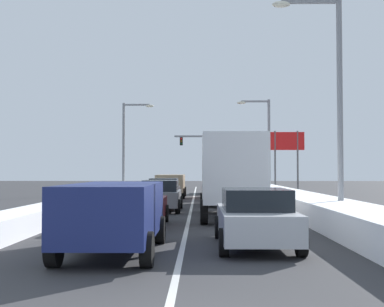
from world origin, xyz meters
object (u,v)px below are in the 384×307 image
at_px(street_lamp_right_near, 331,88).
at_px(street_lamp_right_mid, 264,137).
at_px(sedan_green_right_lane_fifth, 214,185).
at_px(sedan_maroon_center_lane_second, 137,205).
at_px(traffic_light_gantry, 218,149).
at_px(roadside_sign_right, 286,148).
at_px(suv_black_right_lane_third, 221,187).
at_px(sedan_silver_right_lane_nearest, 255,217).
at_px(box_truck_right_lane_second, 231,172).
at_px(street_lamp_left_mid, 128,139).
at_px(suv_navy_center_lane_nearest, 115,211).
at_px(sedan_gray_center_lane_third, 161,195).
at_px(sedan_charcoal_center_lane_fourth, 164,191).
at_px(suv_tan_center_lane_fifth, 171,184).
at_px(suv_red_right_lane_fourth, 218,184).

bearing_deg(street_lamp_right_near, street_lamp_right_mid, 89.55).
bearing_deg(sedan_green_right_lane_fifth, sedan_maroon_center_lane_second, -97.79).
distance_m(sedan_maroon_center_lane_second, traffic_light_gantry, 40.79).
bearing_deg(roadside_sign_right, suv_black_right_lane_third, -111.91).
distance_m(sedan_silver_right_lane_nearest, traffic_light_gantry, 45.23).
xyz_separation_m(box_truck_right_lane_second, roadside_sign_right, (6.41, 23.73, 2.12)).
height_order(sedan_maroon_center_lane_second, street_lamp_right_mid, street_lamp_right_mid).
bearing_deg(suv_black_right_lane_third, street_lamp_right_near, -68.48).
distance_m(sedan_maroon_center_lane_second, street_lamp_right_near, 8.48).
xyz_separation_m(sedan_silver_right_lane_nearest, roadside_sign_right, (6.25, 31.55, 3.25)).
height_order(street_lamp_left_mid, roadside_sign_right, street_lamp_left_mid).
relative_size(box_truck_right_lane_second, suv_navy_center_lane_nearest, 1.47).
bearing_deg(sedan_gray_center_lane_third, sedan_charcoal_center_lane_fourth, 92.60).
bearing_deg(roadside_sign_right, sedan_green_right_lane_fifth, -162.94).
bearing_deg(traffic_light_gantry, street_lamp_right_near, -85.85).
xyz_separation_m(sedan_silver_right_lane_nearest, suv_tan_center_lane_fifth, (-3.57, 23.82, 0.25)).
bearing_deg(box_truck_right_lane_second, street_lamp_right_near, -27.64).
distance_m(traffic_light_gantry, roadside_sign_right, 14.63).
bearing_deg(sedan_silver_right_lane_nearest, street_lamp_left_mid, 104.44).
height_order(suv_tan_center_lane_fifth, roadside_sign_right, roadside_sign_right).
xyz_separation_m(box_truck_right_lane_second, street_lamp_left_mid, (-7.34, 21.30, 2.74)).
xyz_separation_m(suv_tan_center_lane_fifth, street_lamp_right_near, (7.10, -17.93, 4.09)).
distance_m(sedan_maroon_center_lane_second, sedan_gray_center_lane_third, 6.78).
bearing_deg(suv_tan_center_lane_fifth, suv_navy_center_lane_nearest, -89.78).
bearing_deg(sedan_silver_right_lane_nearest, street_lamp_right_mid, 82.16).
relative_size(street_lamp_right_mid, street_lamp_left_mid, 0.99).
bearing_deg(sedan_maroon_center_lane_second, roadside_sign_right, 69.76).
relative_size(sedan_green_right_lane_fifth, roadside_sign_right, 0.82).
bearing_deg(sedan_green_right_lane_fifth, roadside_sign_right, 17.06).
relative_size(sedan_gray_center_lane_third, sedan_charcoal_center_lane_fourth, 1.00).
relative_size(street_lamp_right_near, street_lamp_right_mid, 1.12).
bearing_deg(sedan_green_right_lane_fifth, sedan_silver_right_lane_nearest, -89.50).
xyz_separation_m(box_truck_right_lane_second, sedan_maroon_center_lane_second, (-3.50, -3.14, -1.14)).
bearing_deg(suv_black_right_lane_third, sedan_maroon_center_lane_second, -107.67).
bearing_deg(sedan_maroon_center_lane_second, street_lamp_right_near, 9.57).
height_order(box_truck_right_lane_second, roadside_sign_right, roadside_sign_right).
bearing_deg(suv_tan_center_lane_fifth, roadside_sign_right, 38.20).
height_order(suv_red_right_lane_fourth, suv_navy_center_lane_nearest, same).
bearing_deg(street_lamp_right_near, suv_navy_center_lane_nearest, -134.83).
xyz_separation_m(street_lamp_right_near, street_lamp_right_mid, (0.16, 20.90, -0.50)).
height_order(suv_black_right_lane_third, street_lamp_right_near, street_lamp_right_near).
xyz_separation_m(sedan_silver_right_lane_nearest, sedan_green_right_lane_fifth, (-0.26, 29.55, 0.00)).
relative_size(box_truck_right_lane_second, suv_tan_center_lane_fifth, 1.47).
bearing_deg(sedan_maroon_center_lane_second, sedan_charcoal_center_lane_fourth, 89.80).
xyz_separation_m(suv_tan_center_lane_fifth, roadside_sign_right, (9.82, 7.73, 3.00)).
bearing_deg(street_lamp_right_mid, suv_navy_center_lane_nearest, -104.38).
xyz_separation_m(sedan_green_right_lane_fifth, sedan_charcoal_center_lane_fourth, (-3.36, -12.14, 0.00)).
bearing_deg(sedan_charcoal_center_lane_fourth, box_truck_right_lane_second, -70.20).
distance_m(suv_navy_center_lane_nearest, sedan_gray_center_lane_third, 12.61).
distance_m(sedan_silver_right_lane_nearest, sedan_maroon_center_lane_second, 5.94).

